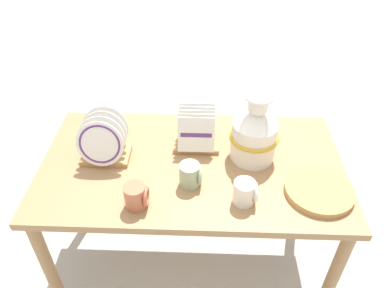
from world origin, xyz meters
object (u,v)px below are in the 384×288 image
at_px(dish_rack_square_plates, 196,134).
at_px(wicker_charger_stack, 319,190).
at_px(dish_rack_round_plates, 103,143).
at_px(mug_terracotta_glaze, 136,196).
at_px(mug_sage_glaze, 191,175).
at_px(ceramic_vase, 254,133).
at_px(mug_cream_glaze, 245,192).

height_order(dish_rack_square_plates, wicker_charger_stack, dish_rack_square_plates).
bearing_deg(dish_rack_round_plates, wicker_charger_stack, -10.90).
height_order(dish_rack_square_plates, mug_terracotta_glaze, dish_rack_square_plates).
bearing_deg(mug_sage_glaze, dish_rack_square_plates, 86.47).
xyz_separation_m(dish_rack_square_plates, mug_sage_glaze, (-0.02, -0.26, -0.02)).
height_order(dish_rack_round_plates, mug_sage_glaze, dish_rack_round_plates).
xyz_separation_m(wicker_charger_stack, mug_sage_glaze, (-0.54, 0.03, 0.04)).
bearing_deg(ceramic_vase, mug_terracotta_glaze, -146.58).
relative_size(dish_rack_square_plates, wicker_charger_stack, 0.75).
xyz_separation_m(ceramic_vase, dish_rack_round_plates, (-0.68, -0.04, -0.05)).
bearing_deg(mug_sage_glaze, wicker_charger_stack, -3.63).
height_order(wicker_charger_stack, mug_cream_glaze, mug_cream_glaze).
xyz_separation_m(dish_rack_round_plates, mug_terracotta_glaze, (0.19, -0.28, -0.04)).
bearing_deg(wicker_charger_stack, ceramic_vase, 139.45).
bearing_deg(dish_rack_square_plates, mug_terracotta_glaze, -119.94).
bearing_deg(ceramic_vase, mug_cream_glaze, -100.76).
xyz_separation_m(ceramic_vase, wicker_charger_stack, (0.26, -0.22, -0.13)).
bearing_deg(wicker_charger_stack, mug_cream_glaze, -169.21).
relative_size(dish_rack_square_plates, mug_cream_glaze, 2.07).
height_order(dish_rack_square_plates, mug_sage_glaze, dish_rack_square_plates).
distance_m(ceramic_vase, dish_rack_square_plates, 0.28).
relative_size(mug_sage_glaze, mug_terracotta_glaze, 1.00).
distance_m(ceramic_vase, mug_terracotta_glaze, 0.59).
relative_size(dish_rack_round_plates, wicker_charger_stack, 0.80).
bearing_deg(ceramic_vase, dish_rack_round_plates, -176.32).
xyz_separation_m(dish_rack_square_plates, mug_cream_glaze, (0.21, -0.36, -0.02)).
bearing_deg(mug_terracotta_glaze, dish_rack_round_plates, 124.03).
bearing_deg(dish_rack_square_plates, mug_cream_glaze, -59.90).
height_order(ceramic_vase, mug_cream_glaze, ceramic_vase).
distance_m(mug_terracotta_glaze, mug_cream_glaze, 0.44).
height_order(dish_rack_round_plates, mug_terracotta_glaze, dish_rack_round_plates).
distance_m(ceramic_vase, mug_cream_glaze, 0.30).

